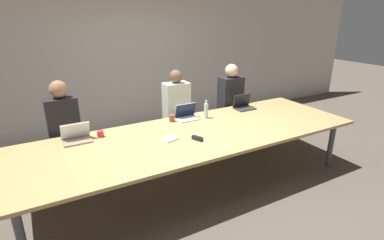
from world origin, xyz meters
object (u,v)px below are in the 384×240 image
laptop_far_right (243,104)px  stapler (197,138)px  laptop_far_left (76,136)px  person_far_right (230,106)px  cup_far_left (100,134)px  bottle_far_center (206,110)px  cup_far_center (172,118)px  laptop_far_center (187,115)px  person_far_center (177,115)px  person_far_left (65,134)px

laptop_far_right → stapler: laptop_far_right is taller
laptop_far_left → person_far_right: (2.62, 0.42, -0.13)m
laptop_far_left → cup_far_left: size_ratio=4.22×
cup_far_left → laptop_far_right: size_ratio=0.25×
bottle_far_center → person_far_right: person_far_right is taller
cup_far_center → bottle_far_center: size_ratio=0.38×
laptop_far_center → person_far_center: (0.05, 0.44, -0.14)m
person_far_left → person_far_right: (2.70, -0.03, -0.00)m
laptop_far_center → bottle_far_center: (0.27, -0.11, 0.05)m
laptop_far_left → person_far_left: size_ratio=0.24×
person_far_center → laptop_far_left: person_far_center is taller
person_far_center → person_far_right: size_ratio=0.99×
bottle_far_center → laptop_far_right: bottle_far_center is taller
laptop_far_left → person_far_right: 2.65m
person_far_right → laptop_far_left: bearing=-171.0°
cup_far_center → bottle_far_center: bottle_far_center is taller
bottle_far_center → person_far_left: person_far_left is taller
person_far_center → stapler: size_ratio=9.16×
person_far_center → person_far_right: bearing=-4.2°
person_far_right → stapler: person_far_right is taller
person_far_center → stapler: person_far_center is taller
person_far_right → stapler: size_ratio=9.27×
cup_far_center → person_far_left: 1.46m
person_far_right → laptop_far_right: bearing=-91.7°
laptop_far_center → cup_far_left: (-1.27, -0.06, -0.03)m
person_far_left → laptop_far_right: bearing=-8.6°
person_far_left → stapler: (1.39, -1.15, 0.09)m
laptop_far_center → bottle_far_center: 0.29m
bottle_far_center → laptop_far_right: size_ratio=0.85×
person_far_left → stapler: 1.80m
cup_far_left → cup_far_center: bearing=3.7°
laptop_far_center → bottle_far_center: bottle_far_center is taller
person_far_center → person_far_right: 1.01m
laptop_far_center → person_far_right: size_ratio=0.22×
cup_far_center → person_far_left: person_far_left is taller
person_far_center → person_far_right: (1.01, -0.07, 0.01)m
person_far_left → person_far_right: bearing=-0.7°
person_far_center → bottle_far_center: size_ratio=5.16×
cup_far_left → person_far_right: size_ratio=0.06×
person_far_left → person_far_right: person_far_left is taller
laptop_far_center → laptop_far_left: laptop_far_left is taller
bottle_far_center → laptop_far_right: (0.78, 0.10, -0.05)m
laptop_far_right → person_far_right: (0.01, 0.37, -0.13)m
laptop_far_right → person_far_right: person_far_right is taller
person_far_left → laptop_far_right: person_far_left is taller
laptop_far_left → cup_far_center: bearing=2.5°
person_far_center → person_far_left: (-1.69, -0.04, 0.02)m
laptop_far_center → cup_far_center: 0.24m
cup_far_center → cup_far_left: 1.03m
laptop_far_left → laptop_far_right: (2.61, 0.04, 0.00)m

